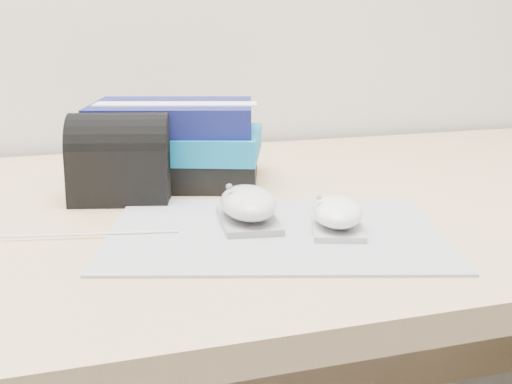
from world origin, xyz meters
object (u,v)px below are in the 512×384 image
object	(u,v)px
desk	(283,338)
book_stack	(176,143)
mouse_front	(337,214)
pouch	(120,159)
mouse_rear	(248,206)

from	to	relation	value
desk	book_stack	size ratio (longest dim) A/B	5.73
desk	mouse_front	distance (m)	0.35
desk	mouse_front	bearing A→B (deg)	-97.52
desk	pouch	bearing A→B (deg)	-175.11
desk	book_stack	xyz separation A→B (m)	(-0.14, 0.07, 0.29)
desk	mouse_rear	distance (m)	0.34
desk	mouse_front	xyz separation A→B (m)	(-0.03, -0.24, 0.26)
mouse_rear	book_stack	size ratio (longest dim) A/B	0.43
mouse_front	book_stack	distance (m)	0.33
pouch	mouse_front	bearing A→B (deg)	-47.74
mouse_rear	book_stack	xyz separation A→B (m)	(-0.02, 0.25, 0.03)
book_stack	pouch	xyz separation A→B (m)	(-0.09, -0.09, -0.00)
mouse_rear	mouse_front	bearing A→B (deg)	-33.99
mouse_front	book_stack	size ratio (longest dim) A/B	0.40
mouse_front	pouch	bearing A→B (deg)	132.26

